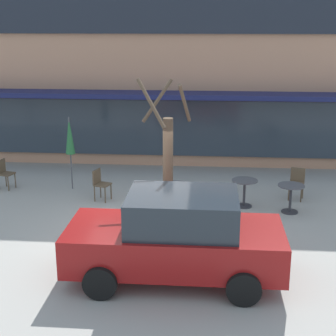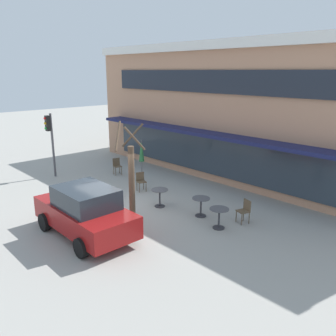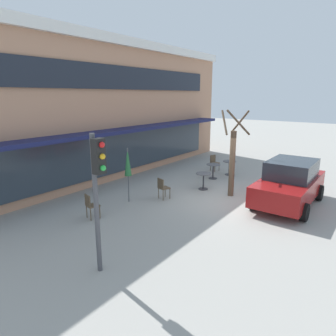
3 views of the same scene
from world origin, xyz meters
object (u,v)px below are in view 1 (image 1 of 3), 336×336
Objects in this scene: cafe_table_streetside at (175,193)px; cafe_chair_0 at (297,181)px; cafe_chair_1 at (100,182)px; parked_sedan at (177,237)px; patio_umbrella_green_folded at (70,136)px; cafe_chair_2 at (4,172)px; cafe_table_near_wall at (291,194)px; street_tree at (167,167)px; cafe_table_by_tree at (244,189)px.

cafe_chair_0 is (3.39, 1.25, 0.01)m from cafe_table_streetside.
parked_sedan is at bearing -60.85° from cafe_chair_1.
patio_umbrella_green_folded reaches higher than cafe_chair_2.
cafe_chair_2 is 7.57m from parked_sedan.
parked_sedan is at bearing -125.97° from cafe_table_near_wall.
street_tree reaches higher than cafe_chair_2.
patio_umbrella_green_folded is 0.52× the size of parked_sedan.
street_tree reaches higher than cafe_table_near_wall.
cafe_table_near_wall is at bearing -9.15° from cafe_chair_2.
cafe_table_by_tree is 4.03m from cafe_chair_1.
parked_sedan is at bearing -56.53° from patio_umbrella_green_folded.
street_tree is at bearing -29.18° from cafe_chair_2.
cafe_chair_2 is 0.21× the size of parked_sedan.
cafe_table_streetside is 1.78m from street_tree.
cafe_chair_1 is at bearing 161.88° from cafe_table_streetside.
cafe_table_near_wall is at bearing -6.03° from cafe_chair_1.
cafe_chair_0 is at bearing -3.23° from patio_umbrella_green_folded.
cafe_chair_2 reaches higher than cafe_table_near_wall.
street_tree is (5.16, -2.88, 1.10)m from cafe_chair_2.
cafe_chair_1 is at bearing -174.40° from cafe_chair_0.
cafe_table_near_wall is 0.85× the size of cafe_chair_1.
patio_umbrella_green_folded is at bearing 176.77° from cafe_chair_0.
cafe_table_near_wall is 1.24m from cafe_table_by_tree.
cafe_chair_2 is at bearing 170.85° from cafe_table_near_wall.
cafe_table_by_tree is at bearing -12.48° from patio_umbrella_green_folded.
cafe_table_near_wall is 4.73m from parked_sedan.
patio_umbrella_green_folded is at bearing 3.64° from cafe_chair_2.
cafe_chair_0 is 1.00× the size of cafe_chair_1.
street_tree is (3.13, -3.01, -0.01)m from patio_umbrella_green_folded.
cafe_table_by_tree is at bearing 14.87° from cafe_table_streetside.
street_tree is (-3.47, -2.64, 1.10)m from cafe_chair_0.
cafe_chair_2 is (-7.11, 0.99, 0.01)m from cafe_table_by_tree.
cafe_table_near_wall is 0.35× the size of patio_umbrella_green_folded.
parked_sedan is (5.53, -5.16, 0.35)m from cafe_chair_2.
cafe_chair_2 is (-2.03, -0.13, -1.10)m from patio_umbrella_green_folded.
cafe_chair_1 is 5.02m from parked_sedan.
street_tree is (-0.08, -1.39, 1.11)m from cafe_table_streetside.
street_tree is at bearing -43.92° from patio_umbrella_green_folded.
street_tree reaches higher than cafe_table_by_tree.
cafe_chair_1 is (1.06, -0.92, -1.10)m from patio_umbrella_green_folded.
cafe_table_streetside is 3.61m from cafe_chair_0.
street_tree reaches higher than cafe_chair_0.
street_tree is (-0.37, 2.27, 0.74)m from parked_sedan.
patio_umbrella_green_folded is 4.34m from street_tree.
parked_sedan is (0.29, -3.67, 0.36)m from cafe_table_streetside.
cafe_table_by_tree is at bearing -153.73° from cafe_chair_0.
parked_sedan reaches higher than cafe_table_near_wall.
parked_sedan is at bearing -85.54° from cafe_table_streetside.
cafe_table_streetside is at bearing -159.80° from cafe_chair_0.
cafe_table_by_tree is at bearing 163.94° from cafe_table_near_wall.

